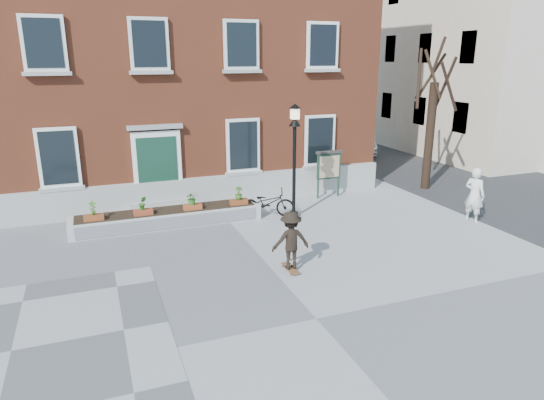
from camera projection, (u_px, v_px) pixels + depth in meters
name	position (u px, v px, depth m)	size (l,w,h in m)	color
ground	(316.00, 319.00, 10.43)	(100.00, 100.00, 0.00)	gray
checker_patch	(11.00, 351.00, 9.28)	(6.00, 6.00, 0.01)	#515153
bicycle	(268.00, 203.00, 16.92)	(0.65, 1.87, 0.98)	black
parked_car	(360.00, 142.00, 27.80)	(1.35, 3.88, 1.28)	#A5A7A9
bystander	(474.00, 195.00, 16.24)	(0.69, 0.45, 1.89)	silver
brick_building	(133.00, 34.00, 20.45)	(18.40, 10.85, 12.60)	#984429
planter_assembly	(168.00, 216.00, 16.09)	(6.20, 1.12, 1.15)	silver
bare_tree	(431.00, 123.00, 19.87)	(1.83, 1.83, 6.16)	black
side_street	(433.00, 30.00, 32.25)	(15.20, 36.00, 14.50)	#343537
lamp_post	(294.00, 146.00, 16.20)	(0.40, 0.40, 3.93)	black
notice_board	(329.00, 166.00, 19.03)	(1.10, 0.16, 1.87)	#193322
skateboarder	(291.00, 240.00, 12.54)	(1.04, 0.78, 1.62)	brown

